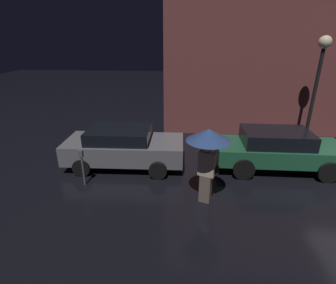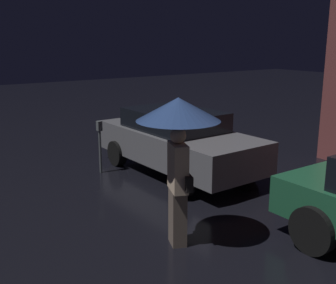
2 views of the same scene
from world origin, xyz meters
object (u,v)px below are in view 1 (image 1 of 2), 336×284
Objects in this scene: parked_car_green at (278,149)px; parking_meter at (82,164)px; pedestrian_with_umbrella at (208,144)px; parked_car_grey at (124,146)px; street_lamp_near at (320,67)px.

parking_meter is (-6.46, -1.66, -0.02)m from parked_car_green.
parking_meter is at bearing -166.87° from pedestrian_with_umbrella.
parked_car_green is at bearing 0.25° from parked_car_grey.
parked_car_grey is 0.95× the size of street_lamp_near.
parking_meter is at bearing -165.64° from parked_car_green.
street_lamp_near reaches higher than parking_meter.
pedestrian_with_umbrella is 6.56m from street_lamp_near.
pedestrian_with_umbrella is at bearing -139.63° from parked_car_green.
parked_car_grey reaches higher than parking_meter.
parking_meter is at bearing -124.46° from parked_car_grey.
pedestrian_with_umbrella is at bearing -135.19° from street_lamp_near.
pedestrian_with_umbrella is at bearing -37.83° from parked_car_grey.
parked_car_green is 0.98× the size of street_lamp_near.
street_lamp_near is (1.87, 2.23, 2.56)m from parked_car_green.
parked_car_grey is at bearing 57.09° from parking_meter.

